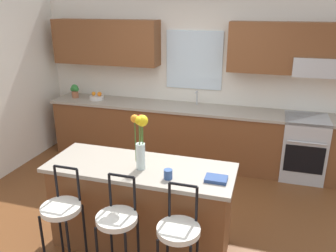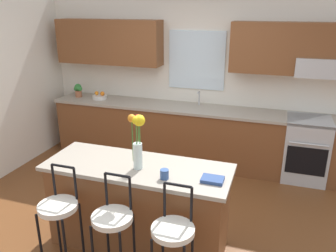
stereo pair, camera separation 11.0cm
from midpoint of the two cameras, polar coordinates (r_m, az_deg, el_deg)
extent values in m
plane|color=brown|center=(4.22, -3.07, -15.36)|extent=(14.00, 14.00, 0.00)
cube|color=silver|center=(5.54, 3.91, 8.46)|extent=(5.60, 0.12, 2.70)
cube|color=brown|center=(5.74, -10.89, 13.60)|extent=(1.75, 0.34, 0.70)
cube|color=brown|center=(5.11, 19.52, 12.14)|extent=(1.75, 0.34, 0.70)
cube|color=silver|center=(5.43, 3.80, 10.91)|extent=(0.89, 0.03, 0.90)
cube|color=#B7BABC|center=(5.14, 22.60, 9.19)|extent=(0.56, 0.36, 0.26)
cube|color=brown|center=(5.46, 2.84, -1.65)|extent=(4.50, 0.60, 0.88)
cube|color=#9E9384|center=(5.31, 2.92, 2.98)|extent=(4.56, 0.64, 0.04)
cube|color=#B7BABC|center=(5.31, 3.85, 2.38)|extent=(0.54, 0.38, 0.11)
cylinder|color=#B7BABC|center=(5.41, 4.27, 4.68)|extent=(0.02, 0.02, 0.22)
cylinder|color=#B7BABC|center=(5.32, 4.16, 5.67)|extent=(0.02, 0.12, 0.02)
cube|color=#B7BABC|center=(5.33, 21.09, -3.35)|extent=(0.60, 0.60, 0.92)
cube|color=black|center=(5.08, 21.20, -5.22)|extent=(0.52, 0.02, 0.40)
cylinder|color=#B7BABC|center=(4.95, 21.59, -2.65)|extent=(0.50, 0.02, 0.02)
cube|color=brown|center=(3.64, -5.41, -13.46)|extent=(1.79, 0.61, 0.88)
cube|color=#9E9384|center=(3.41, -5.66, -6.96)|extent=(1.87, 0.69, 0.04)
cylinder|color=black|center=(3.51, -20.96, -18.42)|extent=(0.02, 0.02, 0.66)
cylinder|color=black|center=(3.68, -18.37, -16.14)|extent=(0.02, 0.02, 0.66)
cylinder|color=black|center=(3.55, -14.61, -17.18)|extent=(0.02, 0.02, 0.66)
cylinder|color=silver|center=(3.33, -18.40, -12.93)|extent=(0.36, 0.36, 0.05)
cylinder|color=black|center=(3.39, -19.09, -8.74)|extent=(0.02, 0.02, 0.32)
cylinder|color=black|center=(3.27, -15.70, -9.48)|extent=(0.02, 0.02, 0.32)
cylinder|color=black|center=(3.26, -17.71, -6.63)|extent=(0.23, 0.02, 0.02)
cylinder|color=black|center=(3.43, -10.38, -18.27)|extent=(0.02, 0.02, 0.66)
cylinder|color=black|center=(3.34, -5.99, -19.28)|extent=(0.02, 0.02, 0.66)
cylinder|color=silver|center=(3.07, -9.63, -15.04)|extent=(0.36, 0.36, 0.05)
cylinder|color=black|center=(3.12, -10.69, -10.49)|extent=(0.02, 0.02, 0.32)
cylinder|color=black|center=(3.03, -6.67, -11.24)|extent=(0.02, 0.02, 0.32)
cylinder|color=black|center=(3.00, -8.87, -8.23)|extent=(0.23, 0.02, 0.02)
cylinder|color=black|center=(3.26, -1.13, -20.27)|extent=(0.02, 0.02, 0.66)
cylinder|color=silver|center=(2.91, 0.63, -17.02)|extent=(0.36, 0.36, 0.05)
cylinder|color=black|center=(2.94, -0.86, -12.22)|extent=(0.02, 0.02, 0.32)
cylinder|color=black|center=(2.89, 3.69, -12.91)|extent=(0.02, 0.02, 0.32)
cylinder|color=black|center=(2.83, 1.42, -9.83)|extent=(0.23, 0.02, 0.02)
cylinder|color=silver|center=(3.29, -5.55, -5.07)|extent=(0.09, 0.09, 0.26)
cylinder|color=#3D722D|center=(3.22, -5.21, -2.60)|extent=(0.01, 0.01, 0.41)
sphere|color=yellow|center=(3.15, -5.32, 0.88)|extent=(0.11, 0.11, 0.11)
cylinder|color=#3D722D|center=(3.27, -5.46, -2.23)|extent=(0.01, 0.01, 0.42)
sphere|color=red|center=(3.20, -5.58, 1.23)|extent=(0.08, 0.08, 0.08)
cylinder|color=#3D722D|center=(3.23, -6.48, -2.41)|extent=(0.01, 0.01, 0.43)
sphere|color=orange|center=(3.16, -6.63, 1.24)|extent=(0.08, 0.08, 0.08)
cylinder|color=#3D722D|center=(3.21, -5.74, -2.65)|extent=(0.01, 0.01, 0.42)
sphere|color=yellow|center=(3.14, -5.86, 0.91)|extent=(0.08, 0.08, 0.08)
cylinder|color=#33518C|center=(3.13, -1.00, -8.06)|extent=(0.08, 0.08, 0.09)
cube|color=navy|center=(3.14, 7.05, -8.77)|extent=(0.20, 0.15, 0.03)
cylinder|color=silver|center=(5.87, -12.34, 4.66)|extent=(0.24, 0.24, 0.06)
sphere|color=orange|center=(5.82, -11.92, 5.25)|extent=(0.07, 0.07, 0.07)
sphere|color=orange|center=(5.88, -12.85, 5.30)|extent=(0.07, 0.07, 0.07)
cylinder|color=#9E5B3D|center=(6.06, -15.76, 5.10)|extent=(0.11, 0.11, 0.11)
sphere|color=#2D7A33|center=(6.04, -15.86, 6.16)|extent=(0.12, 0.12, 0.12)
sphere|color=#2D7A33|center=(6.07, -16.10, 5.92)|extent=(0.09, 0.09, 0.09)
sphere|color=#2D7A33|center=(6.01, -15.56, 5.94)|extent=(0.08, 0.08, 0.08)
camera|label=1|loc=(0.05, -90.74, -0.27)|focal=36.47mm
camera|label=2|loc=(0.05, 89.26, 0.27)|focal=36.47mm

